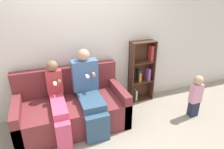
{
  "coord_description": "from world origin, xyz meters",
  "views": [
    {
      "loc": [
        -0.75,
        -2.4,
        2.24
      ],
      "look_at": [
        0.37,
        0.62,
        0.82
      ],
      "focal_mm": 32.0,
      "sensor_mm": 36.0,
      "label": 1
    }
  ],
  "objects_px": {
    "toddler_standing": "(196,95)",
    "bookshelf": "(141,71)",
    "couch": "(72,109)",
    "adult_seated": "(89,90)",
    "child_seated": "(58,102)"
  },
  "relations": [
    {
      "from": "toddler_standing",
      "to": "child_seated",
      "type": "bearing_deg",
      "value": 170.59
    },
    {
      "from": "couch",
      "to": "adult_seated",
      "type": "relative_size",
      "value": 1.39
    },
    {
      "from": "child_seated",
      "to": "toddler_standing",
      "type": "xyz_separation_m",
      "value": [
        2.39,
        -0.4,
        -0.14
      ]
    },
    {
      "from": "bookshelf",
      "to": "adult_seated",
      "type": "bearing_deg",
      "value": -159.39
    },
    {
      "from": "couch",
      "to": "toddler_standing",
      "type": "relative_size",
      "value": 2.22
    },
    {
      "from": "toddler_standing",
      "to": "bookshelf",
      "type": "bearing_deg",
      "value": 124.97
    },
    {
      "from": "child_seated",
      "to": "bookshelf",
      "type": "relative_size",
      "value": 0.9
    },
    {
      "from": "toddler_standing",
      "to": "bookshelf",
      "type": "distance_m",
      "value": 1.13
    },
    {
      "from": "child_seated",
      "to": "couch",
      "type": "bearing_deg",
      "value": 32.45
    },
    {
      "from": "couch",
      "to": "bookshelf",
      "type": "height_order",
      "value": "bookshelf"
    },
    {
      "from": "toddler_standing",
      "to": "bookshelf",
      "type": "height_order",
      "value": "bookshelf"
    },
    {
      "from": "couch",
      "to": "toddler_standing",
      "type": "xyz_separation_m",
      "value": [
        2.16,
        -0.54,
        0.13
      ]
    },
    {
      "from": "adult_seated",
      "to": "bookshelf",
      "type": "bearing_deg",
      "value": 20.61
    },
    {
      "from": "couch",
      "to": "toddler_standing",
      "type": "bearing_deg",
      "value": -13.97
    },
    {
      "from": "adult_seated",
      "to": "child_seated",
      "type": "distance_m",
      "value": 0.52
    }
  ]
}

